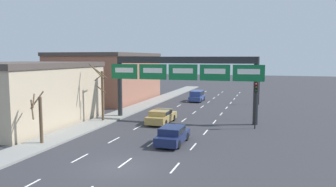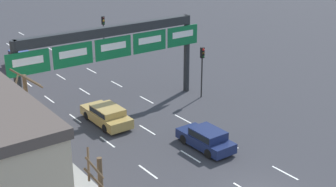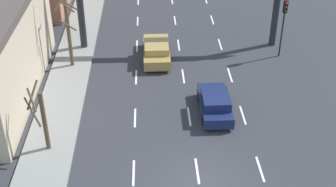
% 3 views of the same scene
% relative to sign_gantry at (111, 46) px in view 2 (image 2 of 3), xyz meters
% --- Properties ---
extents(lane_dashes, '(6.72, 67.00, 0.01)m').
position_rel_sign_gantry_xyz_m(lane_dashes, '(-0.00, -2.24, -5.29)').
color(lane_dashes, white).
rests_on(lane_dashes, ground_plane).
extents(sign_gantry, '(16.40, 0.70, 6.78)m').
position_rel_sign_gantry_xyz_m(sign_gantry, '(0.00, 0.00, 0.00)').
color(sign_gantry, '#232628').
rests_on(sign_gantry, ground_plane).
extents(suv_blue, '(1.85, 4.24, 1.64)m').
position_rel_sign_gantry_xyz_m(suv_blue, '(-1.88, 15.58, -4.38)').
color(suv_blue, navy).
rests_on(suv_blue, ground_plane).
extents(car_gold, '(1.94, 4.81, 1.40)m').
position_rel_sign_gantry_xyz_m(car_gold, '(-1.80, -2.03, -4.54)').
color(car_gold, '#A88947').
rests_on(car_gold, ground_plane).
extents(car_navy, '(1.80, 4.28, 1.39)m').
position_rel_sign_gantry_xyz_m(car_navy, '(1.59, -9.44, -4.54)').
color(car_navy, '#19234C').
rests_on(car_navy, ground_plane).
extents(traffic_light_near_gantry, '(0.30, 0.35, 4.32)m').
position_rel_sign_gantry_xyz_m(traffic_light_near_gantry, '(7.29, 14.70, -2.19)').
color(traffic_light_near_gantry, black).
rests_on(traffic_light_near_gantry, ground_plane).
extents(traffic_light_mid_block, '(0.30, 0.35, 4.38)m').
position_rel_sign_gantry_xyz_m(traffic_light_mid_block, '(7.46, -1.97, -2.15)').
color(traffic_light_mid_block, black).
rests_on(traffic_light_mid_block, ground_plane).
extents(tree_bare_closest, '(1.01, 1.66, 3.94)m').
position_rel_sign_gantry_xyz_m(tree_bare_closest, '(-8.07, -12.67, -3.09)').
color(tree_bare_closest, brown).
rests_on(tree_bare_closest, sidewalk_left).
extents(tree_bare_second, '(1.97, 1.97, 5.95)m').
position_rel_sign_gantry_xyz_m(tree_bare_second, '(-7.95, -3.08, -2.15)').
color(tree_bare_second, brown).
rests_on(tree_bare_second, sidewalk_left).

